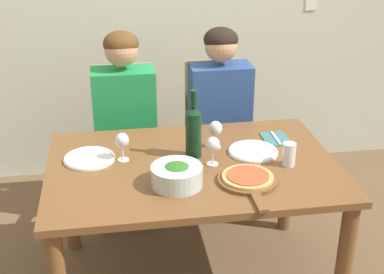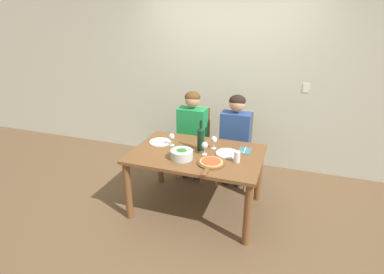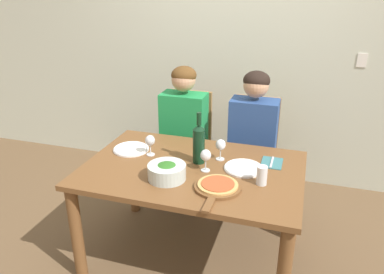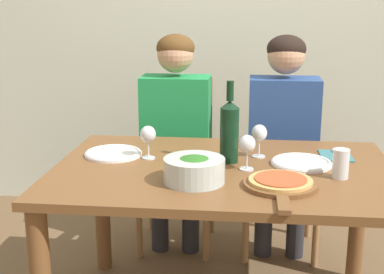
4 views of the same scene
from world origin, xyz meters
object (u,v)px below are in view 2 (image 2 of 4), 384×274
at_px(person_woman, 192,127).
at_px(wine_glass_left, 172,137).
at_px(wine_glass_right, 214,140).
at_px(water_tumbler, 237,157).
at_px(chair_left, 195,139).
at_px(broccoli_bowl, 182,154).
at_px(dinner_plate_right, 227,153).
at_px(fork_on_napkin, 245,151).
at_px(wine_glass_centre, 205,146).
at_px(chair_right, 236,145).
at_px(dinner_plate_left, 160,142).
at_px(pizza_on_board, 211,163).
at_px(wine_bottle, 201,138).
at_px(person_man, 235,132).

bearing_deg(person_woman, wine_glass_left, -93.34).
distance_m(wine_glass_right, water_tumbler, 0.41).
xyz_separation_m(chair_left, broccoli_bowl, (0.20, -1.03, 0.25)).
relative_size(dinner_plate_right, fork_on_napkin, 1.45).
xyz_separation_m(chair_left, wine_glass_centre, (0.40, -0.85, 0.31)).
height_order(chair_right, fork_on_napkin, chair_right).
xyz_separation_m(chair_left, water_tumbler, (0.78, -0.92, 0.26)).
bearing_deg(wine_glass_centre, chair_right, 77.16).
bearing_deg(fork_on_napkin, wine_glass_right, -172.21).
bearing_deg(dinner_plate_right, fork_on_napkin, 40.73).
relative_size(chair_left, fork_on_napkin, 5.47).
relative_size(chair_left, person_woman, 0.79).
bearing_deg(wine_glass_right, dinner_plate_right, -27.99).
bearing_deg(fork_on_napkin, dinner_plate_right, -139.27).
bearing_deg(chair_left, wine_glass_right, -55.37).
distance_m(dinner_plate_left, pizza_on_board, 0.82).
xyz_separation_m(wine_bottle, water_tumbler, (0.45, -0.17, -0.08)).
distance_m(person_man, dinner_plate_left, 1.00).
xyz_separation_m(pizza_on_board, wine_glass_centre, (-0.13, 0.21, 0.09)).
relative_size(chair_left, wine_bottle, 2.74).
bearing_deg(chair_right, dinner_plate_right, -86.92).
distance_m(dinner_plate_right, wine_glass_left, 0.68).
bearing_deg(water_tumbler, wine_glass_right, 141.09).
distance_m(person_man, wine_glass_centre, 0.77).
relative_size(wine_bottle, wine_glass_right, 2.38).
bearing_deg(wine_glass_centre, water_tumbler, -9.97).
relative_size(person_woman, wine_glass_left, 8.25).
height_order(broccoli_bowl, water_tumbler, water_tumbler).
bearing_deg(wine_glass_left, dinner_plate_right, -1.70).
distance_m(wine_bottle, wine_glass_centre, 0.14).
relative_size(person_man, water_tumbler, 10.42).
distance_m(person_woman, wine_bottle, 0.72).
height_order(pizza_on_board, wine_glass_right, wine_glass_right).
distance_m(wine_bottle, wine_glass_right, 0.16).
height_order(person_man, wine_glass_left, person_man).
height_order(dinner_plate_left, wine_glass_right, wine_glass_right).
bearing_deg(wine_glass_right, person_man, 75.45).
distance_m(chair_right, person_woman, 0.65).
xyz_separation_m(wine_glass_left, wine_glass_centre, (0.44, -0.12, 0.00)).
distance_m(person_man, pizza_on_board, 0.95).
height_order(dinner_plate_left, water_tumbler, water_tumbler).
bearing_deg(wine_glass_left, person_man, 44.46).
relative_size(chair_left, dinner_plate_left, 3.78).
relative_size(chair_right, dinner_plate_left, 3.78).
bearing_deg(wine_glass_left, chair_right, 49.31).
relative_size(wine_glass_centre, fork_on_napkin, 0.84).
xyz_separation_m(person_woman, wine_glass_left, (-0.04, -0.62, 0.08)).
height_order(wine_glass_centre, fork_on_napkin, wine_glass_centre).
xyz_separation_m(dinner_plate_left, dinner_plate_right, (0.84, -0.05, 0.00)).
xyz_separation_m(person_man, water_tumbler, (0.18, -0.80, 0.04)).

